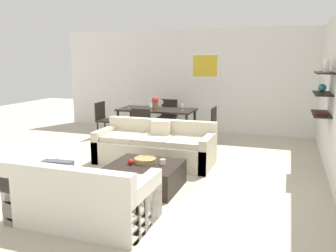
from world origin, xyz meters
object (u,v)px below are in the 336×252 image
dining_chair_left_near (104,117)px  apple_on_coffee_table (130,162)px  wine_glass_head (162,102)px  wine_glass_left_near (129,104)px  candle_jar (163,162)px  coffee_table (145,176)px  decorative_bowl (145,160)px  dining_chair_head (168,114)px  centerpiece_vase (155,103)px  dining_chair_right_near (209,124)px  wine_glass_right_near (182,106)px  wine_glass_foot (151,106)px  loveseat_white (83,198)px  dining_table (157,112)px  dining_chair_foot (143,125)px  sofa_beige (155,148)px

dining_chair_left_near → apple_on_coffee_table: bearing=-54.8°
wine_glass_head → wine_glass_left_near: bearing=-145.5°
candle_jar → wine_glass_left_near: (-1.94, 2.93, 0.44)m
coffee_table → decorative_bowl: decorative_bowl is taller
dining_chair_head → centerpiece_vase: (-0.04, -0.81, 0.40)m
coffee_table → dining_chair_right_near: size_ratio=1.18×
dining_chair_left_near → wine_glass_right_near: wine_glass_right_near is taller
apple_on_coffee_table → wine_glass_left_near: 3.46m
dining_chair_head → wine_glass_foot: 1.24m
decorative_bowl → dining_chair_head: dining_chair_head is taller
apple_on_coffee_table → dining_chair_right_near: dining_chair_right_near is taller
dining_chair_head → wine_glass_right_near: bearing=-54.0°
loveseat_white → wine_glass_right_near: wine_glass_right_near is taller
candle_jar → dining_chair_left_near: 3.84m
wine_glass_foot → wine_glass_right_near: (0.68, 0.26, -0.01)m
candle_jar → dining_chair_right_near: bearing=88.8°
dining_table → dining_chair_foot: 0.85m
coffee_table → candle_jar: bearing=11.1°
sofa_beige → centerpiece_vase: bearing=111.1°
coffee_table → loveseat_white: bearing=-102.2°
sofa_beige → apple_on_coffee_table: sofa_beige is taller
dining_chair_foot → dining_chair_left_near: (-1.32, 0.64, 0.00)m
centerpiece_vase → dining_chair_foot: bearing=-87.2°
coffee_table → dining_chair_head: 4.05m
sofa_beige → coffee_table: sofa_beige is taller
dining_table → dining_chair_left_near: (-1.32, -0.19, -0.17)m
loveseat_white → wine_glass_foot: wine_glass_foot is taller
wine_glass_right_near → coffee_table: bearing=-83.9°
coffee_table → wine_glass_right_near: 3.08m
apple_on_coffee_table → centerpiece_vase: bearing=104.8°
sofa_beige → wine_glass_right_near: wine_glass_right_near is taller
loveseat_white → decorative_bowl: (0.25, 1.33, 0.13)m
candle_jar → dining_table: (-1.26, 3.04, 0.26)m
candle_jar → dining_chair_head: dining_chair_head is taller
wine_glass_left_near → wine_glass_foot: bearing=-20.8°
dining_chair_right_near → dining_chair_head: 1.66m
wine_glass_left_near → wine_glass_right_near: size_ratio=0.96×
sofa_beige → loveseat_white: size_ratio=1.31×
wine_glass_foot → loveseat_white: bearing=-79.8°
dining_chair_right_near → dining_chair_head: bearing=142.3°
dining_table → decorative_bowl: bearing=-72.2°
dining_chair_foot → sofa_beige: bearing=-56.0°
loveseat_white → coffee_table: (0.28, 1.27, -0.10)m
centerpiece_vase → decorative_bowl: bearing=-71.6°
decorative_bowl → candle_jar: candle_jar is taller
centerpiece_vase → dining_table: bearing=-23.7°
loveseat_white → sofa_beige: bearing=91.2°
loveseat_white → dining_chair_foot: size_ratio=1.88×
dining_chair_right_near → wine_glass_left_near: (-1.99, 0.09, 0.36)m
wine_glass_right_near → dining_chair_head: bearing=126.0°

